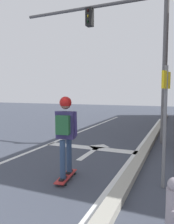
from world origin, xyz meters
TOP-DOWN VIEW (x-y plane):
  - lane_line_center at (-0.11, 6.00)m, footprint 0.12×20.00m
  - lane_line_curbside at (2.76, 6.00)m, footprint 0.12×20.00m
  - stop_bar at (1.40, 7.31)m, footprint 3.03×0.40m
  - lane_arrow_stem at (1.55, 6.71)m, footprint 0.16×1.40m
  - lane_arrow_head at (1.55, 7.56)m, footprint 0.71×0.71m
  - curb_strip at (3.01, 6.00)m, footprint 0.24×24.00m
  - skateboard at (1.84, 4.82)m, footprint 0.31×0.84m
  - skater at (1.85, 4.80)m, footprint 0.44×0.60m
  - traffic_signal_mast at (2.10, 8.81)m, footprint 5.45×0.34m
  - street_sign_post at (3.65, 5.18)m, footprint 0.13×0.44m
  - fire_hydrant at (3.86, 3.86)m, footprint 0.20×0.30m

SIDE VIEW (x-z plane):
  - lane_line_center at x=-0.11m, z-range 0.00..0.01m
  - lane_line_curbside at x=2.76m, z-range 0.00..0.01m
  - stop_bar at x=1.40m, z-range 0.00..0.01m
  - lane_arrow_stem at x=1.55m, z-range 0.00..0.01m
  - lane_arrow_head at x=1.55m, z-range 0.00..0.01m
  - skateboard at x=1.84m, z-range 0.02..0.10m
  - curb_strip at x=3.01m, z-range 0.00..0.14m
  - fire_hydrant at x=3.86m, z-range 0.00..0.70m
  - skater at x=1.85m, z-range 0.27..1.86m
  - street_sign_post at x=3.65m, z-range 0.34..2.54m
  - traffic_signal_mast at x=2.10m, z-range 1.05..6.14m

